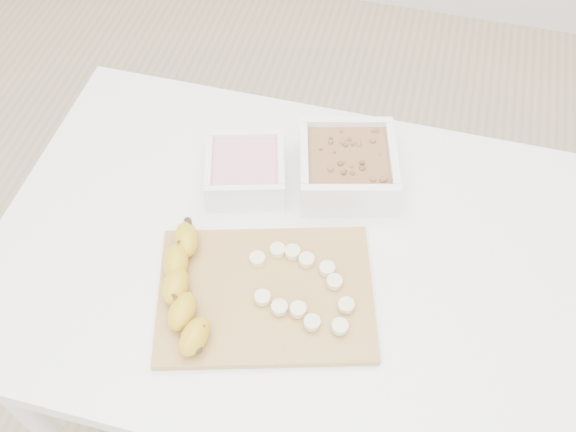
% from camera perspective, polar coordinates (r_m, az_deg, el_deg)
% --- Properties ---
extents(ground, '(3.50, 3.50, 0.00)m').
position_cam_1_polar(ground, '(1.77, -0.25, -16.16)').
color(ground, '#C6AD89').
rests_on(ground, ground).
extents(table, '(1.00, 0.70, 0.75)m').
position_cam_1_polar(table, '(1.18, -0.37, -5.57)').
color(table, white).
rests_on(table, ground).
extents(bowl_yogurt, '(0.17, 0.17, 0.06)m').
position_cam_1_polar(bowl_yogurt, '(1.16, -3.79, 4.07)').
color(bowl_yogurt, white).
rests_on(bowl_yogurt, table).
extents(bowl_granola, '(0.21, 0.21, 0.08)m').
position_cam_1_polar(bowl_granola, '(1.16, 5.29, 4.44)').
color(bowl_granola, white).
rests_on(bowl_granola, table).
extents(cutting_board, '(0.40, 0.33, 0.01)m').
position_cam_1_polar(cutting_board, '(1.04, -1.99, -6.95)').
color(cutting_board, '#A58040').
rests_on(cutting_board, table).
extents(banana, '(0.11, 0.24, 0.04)m').
position_cam_1_polar(banana, '(1.03, -9.10, -6.44)').
color(banana, gold).
rests_on(banana, cutting_board).
extents(banana_slices, '(0.19, 0.14, 0.02)m').
position_cam_1_polar(banana_slices, '(1.03, 1.30, -6.24)').
color(banana_slices, beige).
rests_on(banana_slices, cutting_board).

